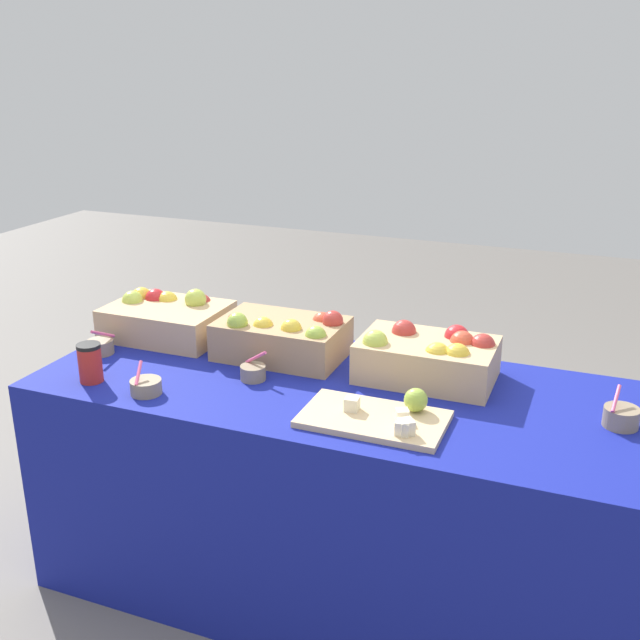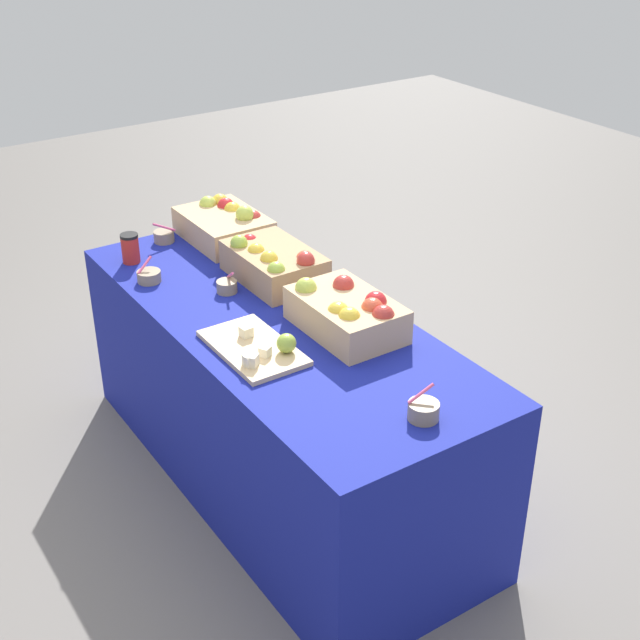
{
  "view_description": "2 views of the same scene",
  "coord_description": "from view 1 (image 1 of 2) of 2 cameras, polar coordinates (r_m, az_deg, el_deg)",
  "views": [
    {
      "loc": [
        0.72,
        -1.99,
        1.7
      ],
      "look_at": [
        -0.08,
        0.01,
        0.94
      ],
      "focal_mm": 42.42,
      "sensor_mm": 36.0,
      "label": 1
    },
    {
      "loc": [
        2.43,
        -1.43,
        2.27
      ],
      "look_at": [
        0.19,
        0.06,
        0.79
      ],
      "focal_mm": 49.28,
      "sensor_mm": 36.0,
      "label": 2
    }
  ],
  "objects": [
    {
      "name": "sample_bowl_extra",
      "position": [
        2.22,
        21.76,
        -6.8
      ],
      "size": [
        0.1,
        0.1,
        0.1
      ],
      "color": "gray",
      "rests_on": "table"
    },
    {
      "name": "apple_crate_middle",
      "position": [
        2.51,
        -2.87,
        -1.27
      ],
      "size": [
        0.41,
        0.27,
        0.17
      ],
      "color": "tan",
      "rests_on": "table"
    },
    {
      "name": "apple_crate_right",
      "position": [
        2.36,
        8.29,
        -2.78
      ],
      "size": [
        0.41,
        0.27,
        0.16
      ],
      "color": "tan",
      "rests_on": "table"
    },
    {
      "name": "cutting_board_front",
      "position": [
        2.1,
        4.62,
        -7.25
      ],
      "size": [
        0.4,
        0.23,
        0.08
      ],
      "color": "#D1B284",
      "rests_on": "table"
    },
    {
      "name": "coffee_cup",
      "position": [
        2.43,
        -16.95,
        -3.11
      ],
      "size": [
        0.07,
        0.07,
        0.12
      ],
      "color": "red",
      "rests_on": "table"
    },
    {
      "name": "sample_bowl_near",
      "position": [
        2.32,
        -13.0,
        -4.91
      ],
      "size": [
        0.09,
        0.09,
        0.09
      ],
      "color": "gray",
      "rests_on": "table"
    },
    {
      "name": "ground_plane",
      "position": [
        2.71,
        1.52,
        -19.38
      ],
      "size": [
        10.0,
        10.0,
        0.0
      ],
      "primitive_type": "plane",
      "color": "slate"
    },
    {
      "name": "apple_crate_left",
      "position": [
        2.76,
        -11.53,
        0.24
      ],
      "size": [
        0.41,
        0.3,
        0.17
      ],
      "color": "tan",
      "rests_on": "table"
    },
    {
      "name": "sample_bowl_far",
      "position": [
        2.66,
        -16.22,
        -1.93
      ],
      "size": [
        0.09,
        0.1,
        0.1
      ],
      "color": "gray",
      "rests_on": "table"
    },
    {
      "name": "sample_bowl_mid",
      "position": [
        2.36,
        -5.07,
        -3.94
      ],
      "size": [
        0.09,
        0.08,
        0.1
      ],
      "color": "gray",
      "rests_on": "table"
    },
    {
      "name": "table",
      "position": [
        2.49,
        1.6,
        -12.74
      ],
      "size": [
        1.9,
        0.76,
        0.74
      ],
      "primitive_type": "cube",
      "color": "navy",
      "rests_on": "ground_plane"
    }
  ]
}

